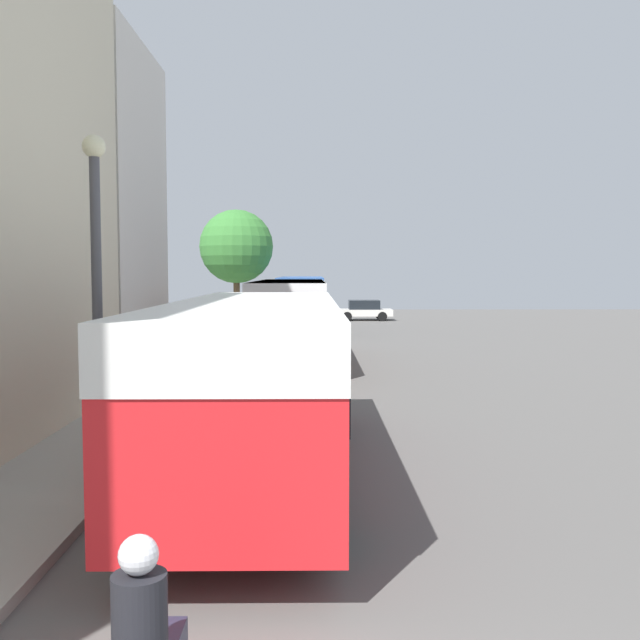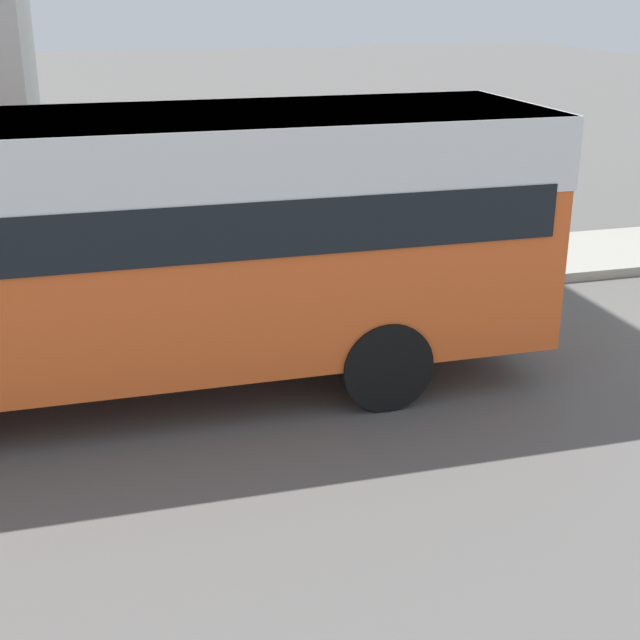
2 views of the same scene
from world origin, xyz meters
TOP-DOWN VIEW (x-y plane):
  - bus_following at (-1.79, 22.80)m, footprint 2.54×10.60m

SIDE VIEW (x-z plane):
  - bus_following at x=-1.79m, z-range 0.46..3.52m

